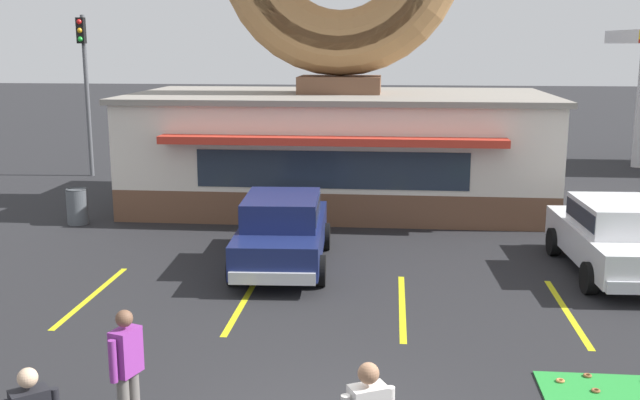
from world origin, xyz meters
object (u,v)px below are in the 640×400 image
car_white (615,234)px  car_navy (282,228)px  traffic_light_pole (85,74)px  trash_bin (77,206)px  pedestrian_blue_sweater_man (127,366)px

car_white → car_navy: bearing=-179.1°
car_white → traffic_light_pole: size_ratio=0.80×
traffic_light_pole → car_white: bearing=-33.8°
car_navy → traffic_light_pole: 14.05m
trash_bin → car_navy: bearing=-29.0°
car_navy → traffic_light_pole: bearing=129.3°
car_navy → pedestrian_blue_sweater_man: pedestrian_blue_sweater_man is taller
car_white → pedestrian_blue_sweater_man: bearing=-137.0°
trash_bin → pedestrian_blue_sweater_man: bearing=-63.9°
car_white → trash_bin: car_white is taller
car_navy → traffic_light_pole: size_ratio=0.80×
pedestrian_blue_sweater_man → trash_bin: pedestrian_blue_sweater_man is taller
pedestrian_blue_sweater_man → trash_bin: (-5.23, 10.68, -0.40)m
pedestrian_blue_sweater_man → trash_bin: size_ratio=1.67×
car_white → car_navy: same height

